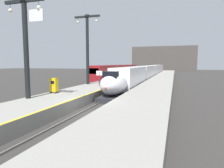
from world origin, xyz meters
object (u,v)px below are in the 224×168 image
at_px(regional_train_adjacent, 119,71).
at_px(station_column_near, 26,38).
at_px(passenger_mid_platform, 110,75).
at_px(departure_info_board, 99,75).
at_px(rolling_suitcase, 100,82).
at_px(ticket_machine_yellow, 54,86).
at_px(station_column_mid, 87,44).
at_px(passenger_near_edge, 106,77).
at_px(highspeed_train_main, 150,71).

height_order(regional_train_adjacent, station_column_near, station_column_near).
relative_size(passenger_mid_platform, departure_info_board, 0.80).
distance_m(regional_train_adjacent, rolling_suitcase, 24.08).
bearing_deg(passenger_mid_platform, ticket_machine_yellow, -91.52).
relative_size(regional_train_adjacent, station_column_mid, 3.56).
height_order(station_column_mid, passenger_near_edge, station_column_mid).
bearing_deg(ticket_machine_yellow, highspeed_train_main, 81.56).
xyz_separation_m(station_column_near, station_column_mid, (-0.06, 12.86, 0.70)).
relative_size(station_column_mid, ticket_machine_yellow, 6.42).
bearing_deg(station_column_near, rolling_suitcase, 84.65).
relative_size(regional_train_adjacent, passenger_mid_platform, 21.66).
height_order(regional_train_adjacent, departure_info_board, regional_train_adjacent).
bearing_deg(departure_info_board, regional_train_adjacent, 99.96).
distance_m(highspeed_train_main, departure_info_board, 29.96).
distance_m(station_column_near, departure_info_board, 12.08).
bearing_deg(highspeed_train_main, ticket_machine_yellow, -98.44).
distance_m(regional_train_adjacent, station_column_near, 38.50).
relative_size(regional_train_adjacent, passenger_near_edge, 21.66).
bearing_deg(passenger_near_edge, passenger_mid_platform, 103.19).
bearing_deg(ticket_machine_yellow, departure_info_board, 73.94).
bearing_deg(passenger_mid_platform, passenger_near_edge, -76.81).
height_order(passenger_near_edge, departure_info_board, departure_info_board).
distance_m(regional_train_adjacent, passenger_mid_platform, 17.30).
height_order(station_column_near, rolling_suitcase, station_column_near).
height_order(regional_train_adjacent, rolling_suitcase, regional_train_adjacent).
bearing_deg(regional_train_adjacent, ticket_machine_yellow, -85.79).
bearing_deg(departure_info_board, highspeed_train_main, 83.57).
distance_m(station_column_near, ticket_machine_yellow, 5.86).
height_order(passenger_mid_platform, ticket_machine_yellow, passenger_mid_platform).
bearing_deg(departure_info_board, passenger_near_edge, 91.94).
height_order(highspeed_train_main, rolling_suitcase, highspeed_train_main).
height_order(highspeed_train_main, station_column_near, station_column_near).
height_order(station_column_mid, passenger_mid_platform, station_column_mid).
bearing_deg(regional_train_adjacent, rolling_suitcase, -81.38).
distance_m(regional_train_adjacent, passenger_near_edge, 24.41).
distance_m(passenger_near_edge, ticket_machine_yellow, 10.88).
height_order(station_column_near, departure_info_board, station_column_near).
xyz_separation_m(station_column_mid, departure_info_board, (2.54, -1.70, -4.59)).
height_order(highspeed_train_main, station_column_mid, station_column_mid).
height_order(station_column_mid, departure_info_board, station_column_mid).
bearing_deg(station_column_near, station_column_mid, 90.26).
distance_m(highspeed_train_main, ticket_machine_yellow, 37.80).
height_order(ticket_machine_yellow, departure_info_board, departure_info_board).
xyz_separation_m(highspeed_train_main, passenger_near_edge, (-3.46, -26.71, 0.06)).
relative_size(station_column_near, rolling_suitcase, 8.93).
bearing_deg(ticket_machine_yellow, passenger_near_edge, 78.93).
bearing_deg(regional_train_adjacent, passenger_mid_platform, -79.96).
xyz_separation_m(highspeed_train_main, passenger_mid_platform, (-5.08, -19.78, 0.06)).
distance_m(ticket_machine_yellow, departure_info_board, 7.96).
bearing_deg(departure_info_board, station_column_mid, 146.28).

